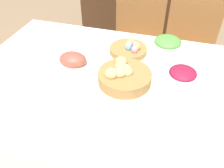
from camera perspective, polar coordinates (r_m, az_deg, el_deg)
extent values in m
plane|color=#7F664C|center=(1.83, -0.20, -17.51)|extent=(12.00, 12.00, 0.00)
cube|color=white|center=(1.53, -0.24, -9.93)|extent=(1.57, 1.07, 0.75)
cylinder|color=brown|center=(2.07, -0.57, 0.16)|extent=(0.03, 0.03, 0.44)
cylinder|color=brown|center=(2.05, 10.14, -1.15)|extent=(0.03, 0.03, 0.44)
cylinder|color=brown|center=(2.38, 1.26, 6.07)|extent=(0.03, 0.03, 0.44)
cylinder|color=brown|center=(2.36, 10.63, 4.98)|extent=(0.03, 0.03, 0.44)
cube|color=brown|center=(2.07, 5.77, 7.77)|extent=(0.46, 0.46, 0.02)
cube|color=brown|center=(2.14, 6.82, 15.97)|extent=(0.42, 0.06, 0.45)
cylinder|color=brown|center=(2.03, 10.59, -1.56)|extent=(0.03, 0.03, 0.44)
cylinder|color=brown|center=(2.06, 21.28, -3.57)|extent=(0.03, 0.03, 0.44)
cylinder|color=brown|center=(2.34, 12.03, 4.50)|extent=(0.03, 0.03, 0.44)
cylinder|color=brown|center=(2.36, 21.33, 2.70)|extent=(0.03, 0.03, 0.44)
cube|color=brown|center=(2.05, 17.52, 5.66)|extent=(0.42, 0.42, 0.02)
cube|color=brown|center=(2.12, 19.12, 13.85)|extent=(0.42, 0.02, 0.45)
cube|color=#3D2616|center=(2.90, 5.75, 17.70)|extent=(1.19, 0.44, 0.91)
cylinder|color=olive|center=(1.23, 3.12, 1.72)|extent=(0.28, 0.28, 0.06)
ellipsoid|color=tan|center=(1.21, 3.40, 3.13)|extent=(0.10, 0.10, 0.04)
ellipsoid|color=tan|center=(1.22, 3.37, 3.58)|extent=(0.09, 0.09, 0.05)
ellipsoid|color=tan|center=(1.18, -0.13, 2.50)|extent=(0.09, 0.09, 0.06)
ellipsoid|color=tan|center=(1.20, 2.13, 3.15)|extent=(0.08, 0.08, 0.05)
ellipsoid|color=tan|center=(1.26, 2.25, 5.49)|extent=(0.09, 0.09, 0.05)
ellipsoid|color=tan|center=(1.20, 2.08, 2.95)|extent=(0.07, 0.08, 0.05)
ellipsoid|color=tan|center=(1.22, 2.12, 4.14)|extent=(0.09, 0.10, 0.05)
cylinder|color=olive|center=(1.47, 3.94, 8.17)|extent=(0.23, 0.23, 0.03)
ellipsoid|color=#F4D151|center=(1.45, 3.95, 9.24)|extent=(0.04, 0.04, 0.05)
ellipsoid|color=#F29E4C|center=(1.44, 6.05, 8.91)|extent=(0.04, 0.04, 0.05)
ellipsoid|color=#60B2E0|center=(1.44, 3.98, 8.84)|extent=(0.04, 0.04, 0.05)
ellipsoid|color=#F4D151|center=(1.50, 4.58, 10.26)|extent=(0.04, 0.04, 0.05)
ellipsoid|color=#B27AD1|center=(1.47, 5.54, 9.40)|extent=(0.03, 0.03, 0.04)
ellipsoid|color=#F4D151|center=(1.51, 4.62, 10.38)|extent=(0.04, 0.04, 0.05)
ellipsoid|color=#60B2E0|center=(1.47, 4.14, 9.48)|extent=(0.04, 0.04, 0.05)
ellipsoid|color=pink|center=(1.41, 5.43, 8.24)|extent=(0.04, 0.04, 0.05)
ellipsoid|color=white|center=(1.39, -9.29, 4.82)|extent=(0.25, 0.17, 0.01)
ellipsoid|color=brown|center=(1.37, -9.41, 5.79)|extent=(0.16, 0.12, 0.09)
cylinder|color=white|center=(1.29, 16.43, 1.47)|extent=(0.17, 0.17, 0.05)
ellipsoid|color=maroon|center=(1.27, 16.70, 2.60)|extent=(0.14, 0.14, 0.05)
cylinder|color=white|center=(1.52, 13.05, 8.70)|extent=(0.19, 0.19, 0.05)
ellipsoid|color=#478438|center=(1.50, 13.26, 9.91)|extent=(0.16, 0.16, 0.06)
cylinder|color=white|center=(1.02, -7.90, -10.96)|extent=(0.26, 0.26, 0.01)
cube|color=silver|center=(1.08, -15.46, -8.98)|extent=(0.01, 0.20, 0.00)
cube|color=silver|center=(0.99, 0.50, -13.09)|extent=(0.01, 0.20, 0.00)
cube|color=silver|center=(0.99, 2.22, -13.48)|extent=(0.01, 0.20, 0.00)
cylinder|color=silver|center=(1.06, 7.68, -6.06)|extent=(0.08, 0.08, 0.08)
cube|color=white|center=(1.24, -15.71, -0.48)|extent=(0.14, 0.09, 0.03)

